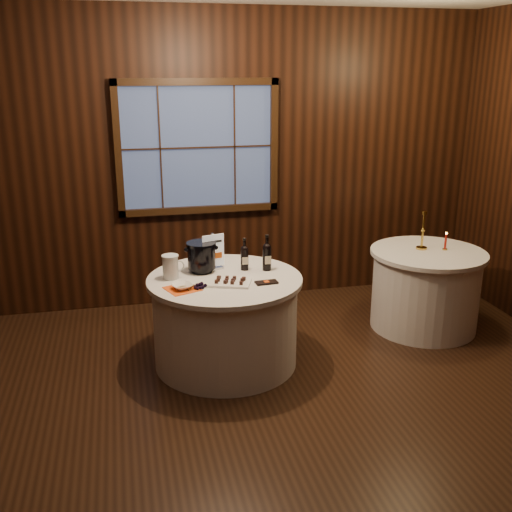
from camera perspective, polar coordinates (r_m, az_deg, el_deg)
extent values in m
plane|color=black|center=(4.39, -0.45, -15.95)|extent=(6.00, 6.00, 0.00)
cube|color=black|center=(6.19, -5.57, 8.92)|extent=(6.00, 0.02, 3.00)
cube|color=#394B78|center=(6.14, -5.58, 10.26)|extent=(1.50, 0.01, 1.20)
cylinder|color=silver|center=(5.07, -2.93, -6.37)|extent=(1.20, 1.20, 0.73)
cylinder|color=silver|center=(4.93, -3.00, -2.28)|extent=(1.28, 1.28, 0.04)
cylinder|color=silver|center=(5.98, 15.80, -3.26)|extent=(1.00, 1.00, 0.73)
cylinder|color=silver|center=(5.86, 16.11, 0.27)|extent=(1.08, 1.08, 0.04)
cube|color=#BAB9C0|center=(5.13, -4.11, -1.16)|extent=(0.19, 0.14, 0.02)
cube|color=#BAB9C0|center=(5.08, -4.15, 0.54)|extent=(0.02, 0.02, 0.30)
cube|color=white|center=(5.07, -4.12, 0.50)|extent=(0.19, 0.06, 0.28)
cylinder|color=black|center=(5.08, -1.10, -0.35)|extent=(0.07, 0.07, 0.18)
sphere|color=black|center=(5.05, -1.10, 0.62)|extent=(0.07, 0.07, 0.07)
cylinder|color=black|center=(5.04, -1.10, 1.16)|extent=(0.03, 0.03, 0.08)
cylinder|color=black|center=(5.02, -1.11, 1.61)|extent=(0.03, 0.03, 0.02)
cube|color=beige|center=(5.04, -1.02, -0.47)|extent=(0.05, 0.00, 0.06)
cylinder|color=black|center=(5.07, 1.04, -0.27)|extent=(0.07, 0.07, 0.20)
sphere|color=black|center=(5.04, 1.05, 0.81)|extent=(0.07, 0.07, 0.07)
cylinder|color=black|center=(5.02, 1.05, 1.41)|extent=(0.03, 0.03, 0.09)
cylinder|color=black|center=(5.01, 1.05, 1.90)|extent=(0.03, 0.03, 0.02)
cube|color=beige|center=(5.03, 1.14, -0.40)|extent=(0.05, 0.00, 0.07)
cylinder|color=black|center=(5.08, -5.18, -1.30)|extent=(0.18, 0.18, 0.03)
cylinder|color=black|center=(5.04, -5.21, -0.05)|extent=(0.23, 0.23, 0.20)
cylinder|color=black|center=(5.01, -5.25, 1.17)|extent=(0.25, 0.25, 0.02)
cube|color=white|center=(4.78, -2.49, -2.56)|extent=(0.38, 0.31, 0.02)
cube|color=black|center=(4.79, 1.01, -2.53)|extent=(0.18, 0.10, 0.01)
cylinder|color=#3B2E15|center=(4.67, -6.20, -2.96)|extent=(0.07, 0.04, 0.03)
cylinder|color=silver|center=(4.92, -8.15, -1.08)|extent=(0.13, 0.13, 0.19)
cylinder|color=silver|center=(4.89, -8.20, 0.01)|extent=(0.14, 0.14, 0.01)
torus|color=silver|center=(4.92, -7.39, -0.93)|extent=(0.10, 0.01, 0.10)
cube|color=#E34E13|center=(4.70, -7.04, -3.13)|extent=(0.31, 0.31, 0.00)
imported|color=white|center=(4.69, -7.05, -2.88)|extent=(0.20, 0.20, 0.04)
cylinder|color=gold|center=(5.90, 15.47, 0.74)|extent=(0.10, 0.10, 0.02)
cylinder|color=gold|center=(5.85, 15.61, 2.33)|extent=(0.02, 0.02, 0.32)
cylinder|color=gold|center=(5.81, 15.75, 4.00)|extent=(0.05, 0.05, 0.03)
cylinder|color=gold|center=(5.93, 17.54, 0.61)|extent=(0.05, 0.05, 0.01)
cylinder|color=#AA180D|center=(5.91, 17.61, 1.32)|extent=(0.02, 0.02, 0.14)
sphere|color=#FFB23F|center=(5.89, 17.68, 2.08)|extent=(0.02, 0.02, 0.02)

